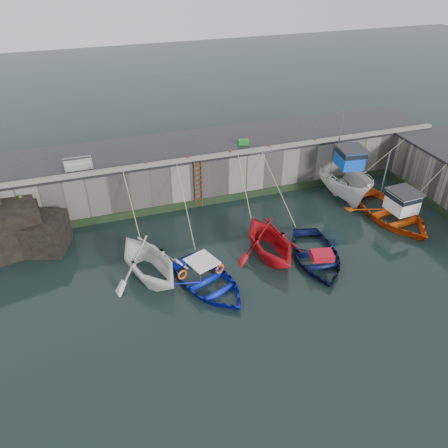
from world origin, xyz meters
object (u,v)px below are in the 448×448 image
object	(u,v)px
bollard_a	(146,164)
bollard_d	(269,147)
boat_near_white	(150,276)
bollard_b	(188,158)
boat_near_blue	(209,286)
boat_near_blacktrim	(268,254)
fish_crate	(244,142)
ladder	(198,185)
bollard_e	(315,140)
boat_far_orange	(392,213)
boat_far_white	(342,178)
bollard_c	(230,152)
boat_near_navy	(316,260)

from	to	relation	value
bollard_a	bollard_d	world-z (taller)	same
boat_near_white	bollard_b	distance (m)	7.78
boat_near_white	boat_near_blue	xyz separation A→B (m)	(2.62, -1.74, 0.00)
boat_near_white	bollard_a	world-z (taller)	bollard_a
boat_near_blue	boat_near_blacktrim	distance (m)	4.10
fish_crate	ladder	bearing A→B (deg)	-143.94
boat_near_white	bollard_e	xyz separation A→B (m)	(12.19, 6.00, 3.30)
boat_near_blacktrim	boat_far_orange	bearing A→B (deg)	3.49
boat_far_white	ladder	bearing A→B (deg)	179.96
boat_near_blacktrim	bollard_c	bearing A→B (deg)	87.61
boat_near_blue	bollard_e	distance (m)	12.75
ladder	bollard_a	bearing A→B (deg)	173.62
bollard_e	boat_near_blacktrim	bearing A→B (deg)	-132.59
bollard_b	boat_near_blue	bearing A→B (deg)	-97.93
bollard_e	bollard_a	bearing A→B (deg)	180.00
boat_near_white	bollard_e	bearing A→B (deg)	7.69
fish_crate	bollard_b	bearing A→B (deg)	-150.92
boat_far_white	bollard_e	world-z (taller)	boat_far_white
ladder	boat_near_blue	world-z (taller)	ladder
ladder	boat_near_blue	xyz separation A→B (m)	(-1.58, -7.40, -1.59)
ladder	bollard_d	world-z (taller)	bollard_d
boat_near_navy	boat_far_white	world-z (taller)	boat_far_white
boat_far_orange	bollard_a	bearing A→B (deg)	154.57
boat_near_white	bollard_a	xyz separation A→B (m)	(1.19, 6.00, 3.30)
ladder	fish_crate	xyz separation A→B (m)	(3.50, 1.51, 1.72)
bollard_b	bollard_c	distance (m)	2.70
fish_crate	boat_far_white	bearing A→B (deg)	-11.41
boat_far_white	boat_far_orange	world-z (taller)	boat_far_white
boat_near_white	boat_far_white	xyz separation A→B (m)	(13.69, 4.49, 1.06)
boat_near_white	bollard_b	world-z (taller)	bollard_b
boat_near_navy	bollard_e	distance (m)	8.93
bollard_c	ladder	bearing A→B (deg)	-171.33
ladder	boat_near_blue	distance (m)	7.73
boat_far_white	fish_crate	distance (m)	6.95
boat_near_navy	bollard_d	xyz separation A→B (m)	(0.35, 7.50, 3.30)
boat_near_blacktrim	fish_crate	xyz separation A→B (m)	(1.25, 7.43, 3.31)
fish_crate	bollard_c	world-z (taller)	fish_crate
ladder	boat_near_white	world-z (taller)	ladder
boat_near_blue	boat_far_white	world-z (taller)	boat_far_white
bollard_c	bollard_d	world-z (taller)	same
boat_near_white	boat_near_blue	world-z (taller)	boat_near_white
boat_far_orange	bollard_b	bearing A→B (deg)	150.43
boat_near_navy	fish_crate	bearing A→B (deg)	108.74
boat_near_white	boat_near_blacktrim	distance (m)	6.45
boat_near_white	bollard_d	size ratio (longest dim) A/B	17.38
boat_near_blue	bollard_a	world-z (taller)	bollard_a
boat_far_orange	bollard_a	distance (m)	15.04
bollard_a	bollard_b	bearing A→B (deg)	0.00
ladder	bollard_e	size ratio (longest dim) A/B	11.43
boat_far_white	bollard_b	world-z (taller)	boat_far_white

